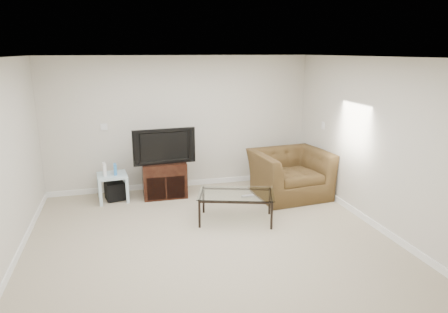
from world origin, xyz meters
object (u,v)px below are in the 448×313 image
object	(u,v)px
tv_stand	(164,179)
subwoofer	(115,190)
television	(163,145)
side_table	(113,187)
coffee_table	(236,207)
recliner	(290,166)

from	to	relation	value
tv_stand	subwoofer	size ratio (longest dim) A/B	2.46
tv_stand	television	bearing A→B (deg)	-90.00
tv_stand	side_table	world-z (taller)	tv_stand
television	side_table	size ratio (longest dim) A/B	2.04
coffee_table	tv_stand	bearing A→B (deg)	123.92
side_table	television	bearing A→B (deg)	-2.03
recliner	coffee_table	xyz separation A→B (m)	(-1.26, -0.82, -0.34)
subwoofer	coffee_table	xyz separation A→B (m)	(1.83, -1.43, 0.06)
coffee_table	recliner	bearing A→B (deg)	33.16
subwoofer	recliner	world-z (taller)	recliner
television	side_table	xyz separation A→B (m)	(-0.91, 0.03, -0.72)
television	subwoofer	world-z (taller)	television
side_table	subwoofer	size ratio (longest dim) A/B	1.59
tv_stand	subwoofer	distance (m)	0.90
subwoofer	coffee_table	distance (m)	2.32
side_table	recliner	xyz separation A→B (m)	(3.12, -0.58, 0.32)
coffee_table	subwoofer	bearing A→B (deg)	142.01
tv_stand	side_table	size ratio (longest dim) A/B	1.55
subwoofer	coffee_table	bearing A→B (deg)	-37.99
television	tv_stand	bearing A→B (deg)	85.70
tv_stand	subwoofer	bearing A→B (deg)	179.23
subwoofer	recliner	bearing A→B (deg)	-11.06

